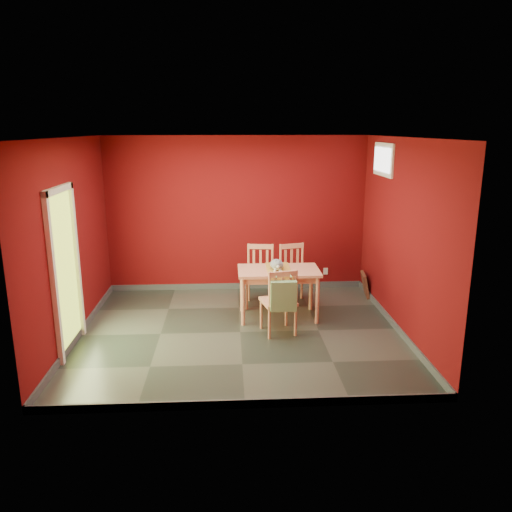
{
  "coord_description": "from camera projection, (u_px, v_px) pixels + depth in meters",
  "views": [
    {
      "loc": [
        -0.15,
        -6.6,
        2.82
      ],
      "look_at": [
        0.25,
        0.45,
        1.0
      ],
      "focal_mm": 35.0,
      "sensor_mm": 36.0,
      "label": 1
    }
  ],
  "objects": [
    {
      "name": "chair_far_right",
      "position": [
        295.0,
        274.0,
        8.18
      ],
      "size": [
        0.55,
        0.55,
        0.97
      ],
      "color": "tan",
      "rests_on": "ground"
    },
    {
      "name": "chair_near",
      "position": [
        279.0,
        300.0,
        6.94
      ],
      "size": [
        0.54,
        0.54,
        0.96
      ],
      "color": "tan",
      "rests_on": "ground"
    },
    {
      "name": "doorway",
      "position": [
        65.0,
        266.0,
        6.31
      ],
      "size": [
        0.06,
        1.01,
        2.13
      ],
      "color": "#B7D838",
      "rests_on": "ground"
    },
    {
      "name": "picture_frame",
      "position": [
        365.0,
        285.0,
        8.58
      ],
      "size": [
        0.18,
        0.42,
        0.41
      ],
      "color": "#573020",
      "rests_on": "ground"
    },
    {
      "name": "chair_far_left",
      "position": [
        260.0,
        275.0,
        8.1
      ],
      "size": [
        0.51,
        0.51,
        0.98
      ],
      "color": "tan",
      "rests_on": "ground"
    },
    {
      "name": "window",
      "position": [
        383.0,
        160.0,
        7.6
      ],
      "size": [
        0.05,
        0.9,
        0.5
      ],
      "color": "white",
      "rests_on": "room_shell"
    },
    {
      "name": "room_shell",
      "position": [
        240.0,
        329.0,
        7.08
      ],
      "size": [
        4.5,
        4.5,
        4.5
      ],
      "color": "#5C090B",
      "rests_on": "ground"
    },
    {
      "name": "cat",
      "position": [
        277.0,
        263.0,
        7.46
      ],
      "size": [
        0.31,
        0.45,
        0.21
      ],
      "primitive_type": null,
      "rotation": [
        0.0,
        0.0,
        -0.26
      ],
      "color": "slate",
      "rests_on": "table_runner"
    },
    {
      "name": "ground",
      "position": [
        240.0,
        332.0,
        7.1
      ],
      "size": [
        4.5,
        4.5,
        0.0
      ],
      "primitive_type": "plane",
      "color": "#2D342D",
      "rests_on": "ground"
    },
    {
      "name": "outlet_plate",
      "position": [
        326.0,
        271.0,
        9.03
      ],
      "size": [
        0.08,
        0.02,
        0.12
      ],
      "primitive_type": "cube",
      "color": "silver",
      "rests_on": "room_shell"
    },
    {
      "name": "tote_bag",
      "position": [
        284.0,
        296.0,
        6.69
      ],
      "size": [
        0.35,
        0.2,
        0.48
      ],
      "color": "#739D65",
      "rests_on": "chair_near"
    },
    {
      "name": "table_runner",
      "position": [
        279.0,
        275.0,
        7.37
      ],
      "size": [
        0.36,
        0.74,
        0.38
      ],
      "color": "#B7812F",
      "rests_on": "dining_table"
    },
    {
      "name": "dining_table",
      "position": [
        279.0,
        275.0,
        7.5
      ],
      "size": [
        1.22,
        0.71,
        0.76
      ],
      "color": "tan",
      "rests_on": "ground"
    }
  ]
}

